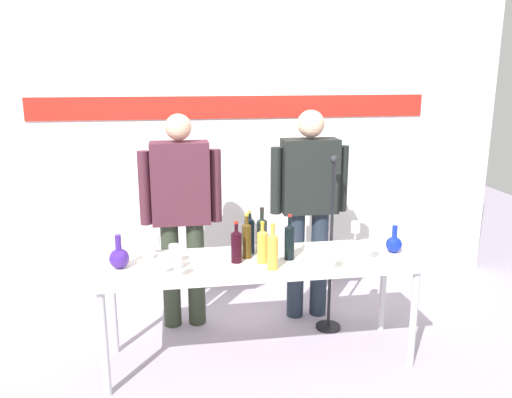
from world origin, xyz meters
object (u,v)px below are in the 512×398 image
at_px(wine_glass_left_2, 163,259).
at_px(wine_glass_left_3, 150,246).
at_px(wine_bottle_2, 262,233).
at_px(decanter_blue_right, 394,243).
at_px(wine_bottle_3, 236,245).
at_px(wine_glass_left_5, 174,255).
at_px(microphone_stand, 330,274).
at_px(display_table, 259,269).
at_px(wine_bottle_6, 249,234).
at_px(wine_glass_left_0, 178,262).
at_px(wine_glass_right_2, 335,255).
at_px(wine_glass_right_1, 356,227).
at_px(wine_bottle_1, 247,239).
at_px(decanter_blue_left, 119,257).
at_px(presenter_right, 309,200).
at_px(wine_glass_left_1, 174,251).
at_px(wine_glass_left_4, 155,241).
at_px(wine_bottle_4, 289,241).
at_px(wine_bottle_0, 262,245).
at_px(wine_glass_right_0, 372,245).
at_px(presenter_left, 181,208).
at_px(wine_bottle_5, 273,250).

relative_size(wine_glass_left_2, wine_glass_left_3, 1.03).
bearing_deg(wine_bottle_2, decanter_blue_right, -10.66).
distance_m(wine_bottle_3, wine_glass_left_3, 0.59).
xyz_separation_m(wine_glass_left_5, microphone_stand, (1.21, 0.48, -0.41)).
relative_size(display_table, wine_bottle_6, 6.97).
bearing_deg(wine_glass_left_3, wine_glass_left_0, -63.31).
height_order(decanter_blue_right, wine_glass_right_2, decanter_blue_right).
bearing_deg(wine_glass_right_1, wine_glass_left_5, -164.78).
bearing_deg(wine_bottle_1, wine_bottle_3, -138.95).
relative_size(decanter_blue_left, wine_bottle_3, 0.79).
xyz_separation_m(wine_glass_left_2, wine_glass_left_5, (0.07, 0.05, 0.01)).
relative_size(wine_bottle_6, wine_glass_left_5, 2.04).
distance_m(decanter_blue_right, presenter_right, 0.80).
xyz_separation_m(presenter_right, wine_glass_left_2, (-1.16, -0.79, -0.14)).
height_order(wine_glass_left_1, wine_glass_left_4, wine_glass_left_1).
bearing_deg(decanter_blue_left, wine_glass_left_3, 31.13).
bearing_deg(decanter_blue_left, decanter_blue_right, 0.00).
bearing_deg(wine_bottle_4, microphone_stand, 42.45).
height_order(presenter_right, wine_glass_left_4, presenter_right).
bearing_deg(display_table, wine_bottle_3, -174.41).
xyz_separation_m(display_table, wine_bottle_0, (0.01, -0.05, 0.19)).
height_order(wine_bottle_3, wine_glass_left_3, wine_bottle_3).
xyz_separation_m(wine_glass_left_3, wine_glass_left_4, (0.02, 0.12, -0.00)).
relative_size(decanter_blue_left, wine_glass_right_2, 1.70).
distance_m(wine_glass_left_2, wine_glass_left_3, 0.30).
bearing_deg(wine_bottle_1, wine_bottle_6, 71.00).
relative_size(wine_bottle_0, wine_bottle_4, 0.90).
bearing_deg(wine_glass_left_3, wine_glass_right_0, -8.53).
height_order(wine_bottle_0, wine_glass_left_2, wine_bottle_0).
xyz_separation_m(presenter_left, wine_glass_left_0, (-0.04, -0.87, -0.12)).
height_order(wine_bottle_1, microphone_stand, microphone_stand).
bearing_deg(wine_glass_left_0, presenter_left, 87.06).
distance_m(wine_bottle_5, wine_glass_left_3, 0.85).
bearing_deg(wine_glass_left_1, wine_glass_right_1, 10.27).
distance_m(decanter_blue_left, wine_bottle_0, 0.95).
relative_size(wine_glass_left_4, wine_glass_left_5, 0.84).
height_order(presenter_right, wine_glass_left_0, presenter_right).
distance_m(wine_bottle_5, wine_glass_left_1, 0.67).
relative_size(wine_bottle_6, wine_glass_left_2, 2.25).
distance_m(wine_bottle_2, wine_glass_right_0, 0.78).
bearing_deg(wine_bottle_3, wine_glass_left_1, 175.92).
xyz_separation_m(wine_glass_left_4, wine_glass_right_1, (1.49, 0.01, 0.02)).
xyz_separation_m(display_table, wine_glass_left_1, (-0.58, 0.01, 0.16)).
distance_m(wine_bottle_1, wine_glass_left_5, 0.53).
height_order(wine_bottle_2, wine_glass_right_0, wine_bottle_2).
xyz_separation_m(wine_bottle_3, microphone_stand, (0.79, 0.38, -0.42)).
xyz_separation_m(wine_bottle_0, wine_bottle_1, (-0.09, 0.11, 0.01)).
relative_size(decanter_blue_left, wine_bottle_6, 0.73).
height_order(wine_bottle_3, wine_glass_left_1, wine_bottle_3).
distance_m(wine_glass_right_0, wine_glass_right_2, 0.34).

